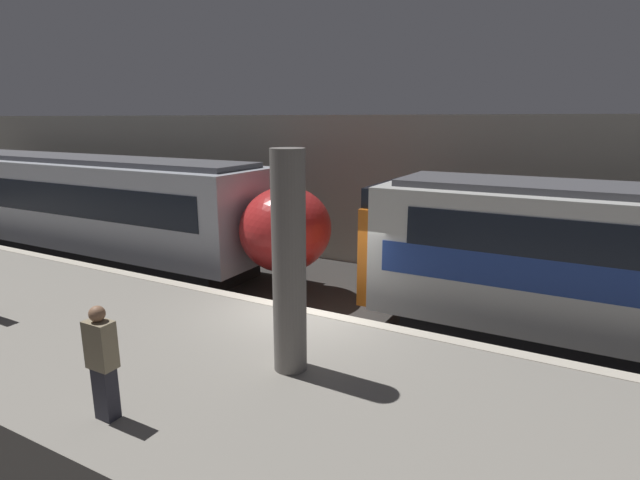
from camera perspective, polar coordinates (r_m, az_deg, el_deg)
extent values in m
plane|color=#33302D|center=(11.01, -1.50, -12.61)|extent=(120.00, 120.00, 0.00)
cube|color=gray|center=(8.79, -10.85, -16.45)|extent=(40.00, 5.49, 1.01)
cube|color=beige|center=(10.48, -1.94, -7.95)|extent=(40.00, 0.30, 0.01)
cube|color=#B2AD9E|center=(16.23, 10.40, 5.06)|extent=(50.00, 0.15, 5.00)
cylinder|color=slate|center=(7.58, -3.55, -2.73)|extent=(0.52, 0.52, 3.46)
cube|color=black|center=(20.65, -26.82, -0.48)|extent=(15.51, 2.46, 0.68)
cube|color=silver|center=(20.34, -27.34, 4.24)|extent=(16.86, 3.00, 2.78)
cube|color=#4C4C51|center=(20.19, -27.80, 8.35)|extent=(16.18, 2.10, 0.16)
cube|color=black|center=(19.50, -31.08, 4.45)|extent=(15.51, 0.02, 1.00)
ellipsoid|color=red|center=(13.69, -3.92, 1.23)|extent=(2.42, 2.76, 2.33)
sphere|color=#F2EFCC|center=(13.32, -0.43, -0.93)|extent=(0.20, 0.20, 0.20)
cube|color=orange|center=(12.43, 7.59, -0.54)|extent=(0.25, 2.94, 2.22)
cube|color=black|center=(12.21, 7.75, 4.52)|extent=(0.25, 2.64, 0.89)
sphere|color=#EA4C42|center=(11.98, 5.68, -2.96)|extent=(0.18, 0.18, 0.18)
sphere|color=#EA4C42|center=(13.19, 7.96, -1.46)|extent=(0.18, 0.18, 0.18)
cube|color=#2D2D38|center=(7.41, -23.27, -15.73)|extent=(0.28, 0.20, 0.73)
cube|color=gray|center=(7.12, -23.79, -10.88)|extent=(0.38, 0.24, 0.64)
sphere|color=#9E7051|center=(6.96, -24.13, -7.70)|extent=(0.21, 0.21, 0.21)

